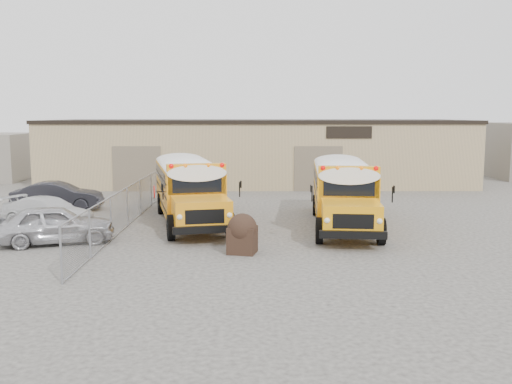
{
  "coord_description": "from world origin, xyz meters",
  "views": [
    {
      "loc": [
        -0.25,
        -22.55,
        5.04
      ],
      "look_at": [
        -0.16,
        2.81,
        1.6
      ],
      "focal_mm": 40.0,
      "sensor_mm": 36.0,
      "label": 1
    }
  ],
  "objects_px": {
    "school_bus_left": "(177,172)",
    "car_dark": "(58,196)",
    "school_bus_right": "(336,173)",
    "car_white": "(49,212)",
    "tarp_bundle": "(242,233)",
    "car_silver": "(55,224)"
  },
  "relations": [
    {
      "from": "school_bus_right",
      "to": "car_dark",
      "type": "height_order",
      "value": "school_bus_right"
    },
    {
      "from": "school_bus_right",
      "to": "tarp_bundle",
      "type": "distance_m",
      "value": 12.99
    },
    {
      "from": "school_bus_right",
      "to": "school_bus_left",
      "type": "bearing_deg",
      "value": 175.0
    },
    {
      "from": "car_white",
      "to": "school_bus_right",
      "type": "bearing_deg",
      "value": -42.01
    },
    {
      "from": "school_bus_left",
      "to": "tarp_bundle",
      "type": "relative_size",
      "value": 7.2
    },
    {
      "from": "car_white",
      "to": "car_dark",
      "type": "xyz_separation_m",
      "value": [
        -1.06,
        4.34,
        0.09
      ]
    },
    {
      "from": "school_bus_left",
      "to": "tarp_bundle",
      "type": "height_order",
      "value": "school_bus_left"
    },
    {
      "from": "tarp_bundle",
      "to": "car_silver",
      "type": "relative_size",
      "value": 0.33
    },
    {
      "from": "school_bus_left",
      "to": "school_bus_right",
      "type": "distance_m",
      "value": 9.21
    },
    {
      "from": "car_white",
      "to": "car_dark",
      "type": "bearing_deg",
      "value": 36.08
    },
    {
      "from": "tarp_bundle",
      "to": "car_silver",
      "type": "height_order",
      "value": "car_silver"
    },
    {
      "from": "tarp_bundle",
      "to": "car_white",
      "type": "xyz_separation_m",
      "value": [
        -8.92,
        5.19,
        -0.09
      ]
    },
    {
      "from": "school_bus_left",
      "to": "tarp_bundle",
      "type": "distance_m",
      "value": 13.39
    },
    {
      "from": "school_bus_right",
      "to": "car_dark",
      "type": "relative_size",
      "value": 2.27
    },
    {
      "from": "school_bus_right",
      "to": "car_white",
      "type": "height_order",
      "value": "school_bus_right"
    },
    {
      "from": "car_silver",
      "to": "car_white",
      "type": "distance_m",
      "value": 3.9
    },
    {
      "from": "school_bus_left",
      "to": "car_dark",
      "type": "xyz_separation_m",
      "value": [
        -5.9,
        -3.18,
        -1.0
      ]
    },
    {
      "from": "car_dark",
      "to": "school_bus_left",
      "type": "bearing_deg",
      "value": -67.08
    },
    {
      "from": "school_bus_left",
      "to": "school_bus_right",
      "type": "height_order",
      "value": "school_bus_left"
    },
    {
      "from": "tarp_bundle",
      "to": "car_white",
      "type": "distance_m",
      "value": 10.33
    },
    {
      "from": "car_white",
      "to": "tarp_bundle",
      "type": "bearing_deg",
      "value": -97.81
    },
    {
      "from": "tarp_bundle",
      "to": "school_bus_left",
      "type": "bearing_deg",
      "value": 107.82
    }
  ]
}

